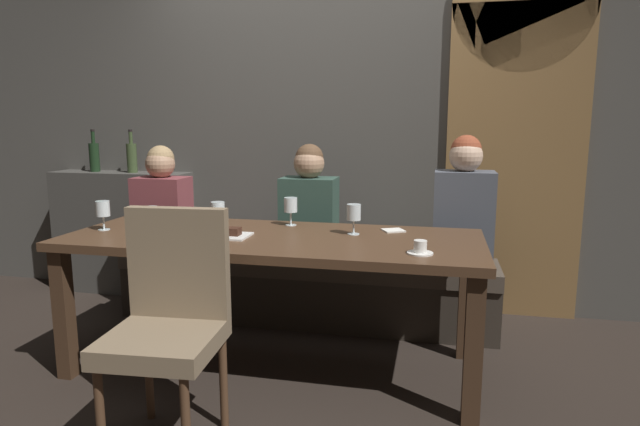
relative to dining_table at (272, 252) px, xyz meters
name	(u,v)px	position (x,y,z in m)	size (l,w,h in m)	color
ground	(274,366)	(0.00, 0.00, -0.65)	(9.00, 9.00, 0.00)	black
back_wall_tiled	(321,99)	(0.00, 1.22, 0.85)	(6.00, 0.12, 3.00)	#4C4944
arched_door	(517,117)	(1.35, 1.15, 0.71)	(0.90, 0.05, 2.55)	olive
back_counter	(124,232)	(-1.55, 1.04, -0.18)	(1.10, 0.28, 0.95)	#413E3A
dining_table	(272,252)	(0.00, 0.00, 0.00)	(2.20, 0.84, 0.74)	#412B1C
banquette_bench	(305,288)	(0.00, 0.70, -0.42)	(2.50, 0.44, 0.45)	#312A23
chair_near_side	(170,312)	(-0.22, -0.72, -0.09)	(0.47, 0.47, 0.98)	#4C3321
diner_redhead	(162,201)	(-1.02, 0.70, 0.14)	(0.36, 0.24, 0.73)	brown
diner_bearded	(309,204)	(0.03, 0.72, 0.15)	(0.36, 0.24, 0.74)	#2D473D
diner_far_end	(464,205)	(1.01, 0.70, 0.18)	(0.36, 0.24, 0.81)	#4C515B
wine_bottle_dark_red	(94,156)	(-1.76, 1.03, 0.42)	(0.08, 0.08, 0.33)	black
wine_bottle_pale_label	(132,157)	(-1.44, 1.03, 0.42)	(0.08, 0.08, 0.33)	#384728
wine_glass_far_left	(218,210)	(-0.32, 0.05, 0.20)	(0.08, 0.08, 0.16)	silver
wine_glass_near_right	(151,216)	(-0.60, -0.18, 0.20)	(0.08, 0.08, 0.16)	silver
wine_glass_near_left	(291,206)	(0.02, 0.29, 0.20)	(0.08, 0.08, 0.16)	silver
wine_glass_end_right	(103,210)	(-0.96, -0.06, 0.20)	(0.08, 0.08, 0.16)	silver
wine_glass_center_back	(354,213)	(0.42, 0.12, 0.20)	(0.08, 0.08, 0.16)	silver
espresso_cup	(420,248)	(0.78, -0.23, 0.11)	(0.12, 0.12, 0.06)	white
dessert_plate	(232,234)	(-0.20, -0.08, 0.10)	(0.19, 0.19, 0.05)	white
fork_on_table	(206,235)	(-0.34, -0.08, 0.09)	(0.02, 0.17, 0.01)	silver
folded_napkin	(393,230)	(0.62, 0.26, 0.09)	(0.11, 0.10, 0.01)	silver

